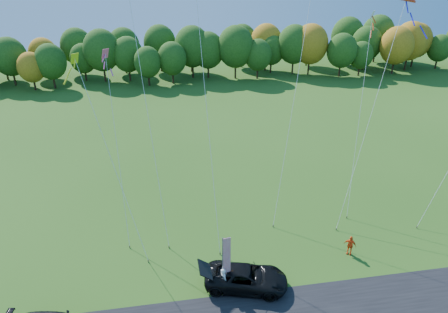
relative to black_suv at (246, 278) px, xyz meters
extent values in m
plane|color=#265015|center=(-0.48, 0.45, -0.79)|extent=(160.00, 160.00, 0.00)
imported|color=black|center=(0.00, 0.00, 0.00)|extent=(6.17, 4.09, 1.57)
imported|color=white|center=(-1.60, -0.13, 0.17)|extent=(0.67, 0.81, 1.92)
imported|color=gray|center=(-0.91, 0.03, -0.01)|extent=(0.85, 0.93, 1.55)
imported|color=#F75117|center=(8.58, 2.11, 0.02)|extent=(0.99, 0.87, 1.61)
cylinder|color=#999999|center=(-1.65, -0.03, 1.43)|extent=(0.06, 0.06, 4.43)
cube|color=red|center=(-1.38, 0.00, 1.87)|extent=(0.55, 0.09, 3.32)
cube|color=navy|center=(-1.38, 0.03, 3.10)|extent=(0.55, 0.08, 0.86)
cylinder|color=#4C3F33|center=(-5.11, 5.09, -0.69)|extent=(0.08, 0.08, 0.20)
cylinder|color=#4C3F33|center=(3.76, 6.44, -0.69)|extent=(0.08, 0.08, 0.20)
cylinder|color=#4C3F33|center=(-1.26, 3.65, -0.69)|extent=(0.08, 0.08, 0.20)
cylinder|color=#4C3F33|center=(8.88, 5.13, -0.69)|extent=(0.08, 0.08, 0.20)
cylinder|color=#4C3F33|center=(-6.71, 3.67, -0.69)|extent=(0.08, 0.08, 0.20)
cube|color=#BCD116|center=(-10.80, 9.64, 13.32)|extent=(1.29, 1.29, 1.53)
cylinder|color=#4C3F33|center=(10.52, 6.63, -0.69)|extent=(0.08, 0.08, 0.20)
cube|color=white|center=(13.88, 13.66, 15.41)|extent=(1.19, 1.19, 1.41)
cylinder|color=#4C3F33|center=(-8.17, 5.61, -0.69)|extent=(0.08, 0.08, 0.20)
cube|color=#ED4F78|center=(-9.00, 12.61, 13.02)|extent=(1.28, 1.28, 1.52)
cylinder|color=#4C3F33|center=(15.74, 4.26, -0.69)|extent=(0.08, 0.08, 0.20)
camera|label=1|loc=(-4.96, -20.46, 19.42)|focal=32.00mm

